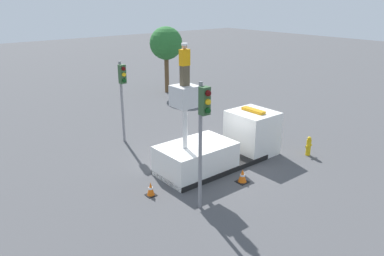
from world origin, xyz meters
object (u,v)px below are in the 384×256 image
(fire_hydrant, at_px, (309,146))
(tree_left_bg, at_px, (166,44))
(bucket_truck, at_px, (222,146))
(worker, at_px, (185,65))
(traffic_light_pole, at_px, (203,122))
(traffic_light_across, at_px, (122,86))
(traffic_cone_rear, at_px, (151,189))
(traffic_cone_curbside, at_px, (242,176))

(fire_hydrant, bearing_deg, tree_left_bg, 81.75)
(bucket_truck, xyz_separation_m, worker, (-2.28, 0.00, 4.18))
(traffic_light_pole, height_order, fire_hydrant, traffic_light_pole)
(traffic_light_across, bearing_deg, traffic_cone_rear, -110.60)
(traffic_light_across, distance_m, traffic_cone_curbside, 8.20)
(bucket_truck, relative_size, worker, 3.74)
(fire_hydrant, bearing_deg, bucket_truck, 153.01)
(bucket_truck, bearing_deg, traffic_cone_curbside, -108.50)
(traffic_light_across, bearing_deg, fire_hydrant, -50.13)
(traffic_light_pole, distance_m, tree_left_bg, 18.79)
(traffic_light_pole, relative_size, traffic_light_across, 1.10)
(worker, bearing_deg, tree_left_bg, 57.27)
(worker, height_order, traffic_cone_curbside, worker)
(bucket_truck, relative_size, traffic_cone_rear, 10.88)
(traffic_light_pole, bearing_deg, worker, 65.10)
(traffic_cone_curbside, distance_m, tree_left_bg, 17.43)
(fire_hydrant, height_order, traffic_cone_rear, fire_hydrant)
(bucket_truck, relative_size, tree_left_bg, 1.20)
(traffic_light_across, bearing_deg, traffic_light_pole, -98.82)
(worker, height_order, traffic_light_pole, worker)
(tree_left_bg, bearing_deg, worker, -122.73)
(worker, xyz_separation_m, fire_hydrant, (6.40, -2.10, -4.60))
(bucket_truck, bearing_deg, traffic_light_pole, -143.66)
(traffic_cone_rear, bearing_deg, tree_left_bg, 52.13)
(worker, height_order, fire_hydrant, worker)
(traffic_light_across, bearing_deg, bucket_truck, -68.01)
(traffic_light_pole, bearing_deg, traffic_cone_curbside, 10.65)
(worker, relative_size, traffic_cone_rear, 2.91)
(traffic_cone_rear, distance_m, traffic_cone_curbside, 4.08)
(traffic_cone_curbside, bearing_deg, fire_hydrant, -0.91)
(bucket_truck, bearing_deg, traffic_cone_rear, -174.21)
(traffic_cone_rear, bearing_deg, fire_hydrant, -10.89)
(tree_left_bg, bearing_deg, traffic_light_pole, -121.57)
(traffic_cone_rear, bearing_deg, traffic_cone_curbside, -22.63)
(bucket_truck, bearing_deg, tree_left_bg, 64.66)
(traffic_cone_rear, bearing_deg, traffic_light_across, 69.40)
(worker, relative_size, traffic_light_across, 0.39)
(traffic_light_pole, distance_m, fire_hydrant, 8.17)
(traffic_light_pole, height_order, traffic_cone_curbside, traffic_light_pole)
(bucket_truck, bearing_deg, worker, 180.00)
(bucket_truck, distance_m, traffic_cone_rear, 4.51)
(traffic_light_pole, height_order, tree_left_bg, tree_left_bg)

